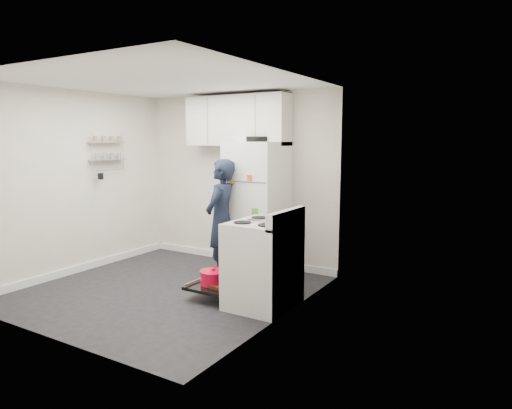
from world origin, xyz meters
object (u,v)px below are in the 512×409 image
Objects in this scene: open_oven_door at (217,281)px; refrigerator at (257,207)px; person at (221,220)px; electric_range at (262,265)px.

open_oven_door is 1.34m from refrigerator.
open_oven_door is 0.44× the size of person.
electric_range is 1.57× the size of open_oven_door.
electric_range is 1.17m from person.
open_oven_door is 0.93m from person.
open_oven_door is at bearing -176.97° from electric_range.
person is (-0.24, -0.51, -0.12)m from refrigerator.
electric_range is at bearing 49.02° from person.
refrigerator reaches higher than open_oven_door.
electric_range is at bearing -56.65° from refrigerator.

